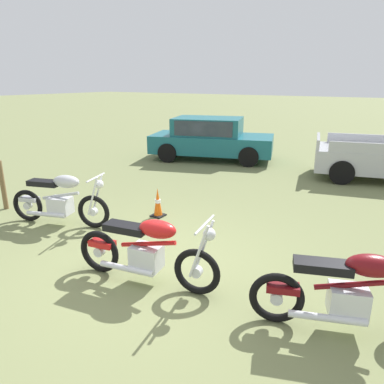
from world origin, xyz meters
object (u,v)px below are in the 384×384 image
(motorcycle_red, at_px, (146,251))
(motorcycle_maroon, at_px, (350,293))
(traffic_cone, at_px, (158,203))
(car_teal, at_px, (210,136))
(motorcycle_silver, at_px, (60,200))
(fence_post_wooden, at_px, (3,185))

(motorcycle_red, bearing_deg, motorcycle_maroon, -1.26)
(motorcycle_maroon, relative_size, traffic_cone, 3.36)
(motorcycle_red, height_order, traffic_cone, motorcycle_red)
(motorcycle_red, distance_m, car_teal, 8.11)
(motorcycle_maroon, bearing_deg, motorcycle_silver, 155.84)
(motorcycle_silver, xyz_separation_m, traffic_cone, (1.29, 1.32, -0.22))
(car_teal, distance_m, fence_post_wooden, 6.86)
(motorcycle_silver, relative_size, motorcycle_maroon, 1.00)
(fence_post_wooden, bearing_deg, motorcycle_silver, 1.73)
(motorcycle_red, relative_size, fence_post_wooden, 2.00)
(car_teal, xyz_separation_m, fence_post_wooden, (-1.25, -6.74, -0.27))
(motorcycle_silver, height_order, traffic_cone, motorcycle_silver)
(car_teal, height_order, fence_post_wooden, car_teal)
(car_teal, bearing_deg, motorcycle_red, -84.67)
(motorcycle_silver, distance_m, motorcycle_maroon, 5.18)
(motorcycle_silver, height_order, motorcycle_maroon, same)
(car_teal, height_order, traffic_cone, car_teal)
(motorcycle_red, relative_size, car_teal, 0.48)
(traffic_cone, distance_m, fence_post_wooden, 3.35)
(motorcycle_silver, height_order, fence_post_wooden, fence_post_wooden)
(motorcycle_silver, distance_m, motorcycle_red, 2.80)
(traffic_cone, height_order, fence_post_wooden, fence_post_wooden)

